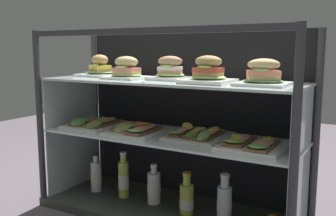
{
  "coord_description": "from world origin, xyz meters",
  "views": [
    {
      "loc": [
        0.93,
        -1.6,
        0.84
      ],
      "look_at": [
        0.0,
        0.0,
        0.56
      ],
      "focal_mm": 41.1,
      "sensor_mm": 36.0,
      "label": 1
    }
  ],
  "objects_px": {
    "plated_roll_sandwich_right_of_center": "(100,69)",
    "plated_roll_sandwich_mid_right": "(126,70)",
    "plated_roll_sandwich_center": "(170,71)",
    "juice_bottle_back_center": "(187,198)",
    "juice_bottle_back_right": "(154,187)",
    "juice_bottle_near_post": "(224,202)",
    "open_sandwich_tray_left_of_center": "(198,134)",
    "open_sandwich_tray_mid_right": "(137,129)",
    "juice_bottle_front_left_end": "(124,179)",
    "open_sandwich_tray_far_left": "(95,123)",
    "plated_roll_sandwich_far_right": "(208,73)",
    "open_sandwich_tray_near_right_corner": "(252,144)",
    "plated_roll_sandwich_left_of_center": "(263,75)",
    "juice_bottle_front_right_end": "(97,176)"
  },
  "relations": [
    {
      "from": "plated_roll_sandwich_far_right",
      "to": "open_sandwich_tray_near_right_corner",
      "type": "bearing_deg",
      "value": 1.1
    },
    {
      "from": "plated_roll_sandwich_right_of_center",
      "to": "juice_bottle_near_post",
      "type": "xyz_separation_m",
      "value": [
        0.78,
        -0.07,
        -0.6
      ]
    },
    {
      "from": "plated_roll_sandwich_right_of_center",
      "to": "juice_bottle_front_right_end",
      "type": "height_order",
      "value": "plated_roll_sandwich_right_of_center"
    },
    {
      "from": "plated_roll_sandwich_right_of_center",
      "to": "open_sandwich_tray_near_right_corner",
      "type": "relative_size",
      "value": 0.68
    },
    {
      "from": "plated_roll_sandwich_right_of_center",
      "to": "juice_bottle_front_right_end",
      "type": "bearing_deg",
      "value": -89.13
    },
    {
      "from": "open_sandwich_tray_far_left",
      "to": "juice_bottle_back_right",
      "type": "bearing_deg",
      "value": 7.09
    },
    {
      "from": "plated_roll_sandwich_center",
      "to": "juice_bottle_front_left_end",
      "type": "xyz_separation_m",
      "value": [
        -0.27,
        -0.03,
        -0.59
      ]
    },
    {
      "from": "plated_roll_sandwich_left_of_center",
      "to": "open_sandwich_tray_near_right_corner",
      "type": "height_order",
      "value": "plated_roll_sandwich_left_of_center"
    },
    {
      "from": "plated_roll_sandwich_right_of_center",
      "to": "open_sandwich_tray_left_of_center",
      "type": "distance_m",
      "value": 0.69
    },
    {
      "from": "plated_roll_sandwich_far_right",
      "to": "juice_bottle_front_right_end",
      "type": "bearing_deg",
      "value": 175.74
    },
    {
      "from": "plated_roll_sandwich_center",
      "to": "juice_bottle_front_right_end",
      "type": "relative_size",
      "value": 0.82
    },
    {
      "from": "open_sandwich_tray_left_of_center",
      "to": "juice_bottle_near_post",
      "type": "xyz_separation_m",
      "value": [
        0.16,
        -0.03,
        -0.3
      ]
    },
    {
      "from": "plated_roll_sandwich_center",
      "to": "open_sandwich_tray_left_of_center",
      "type": "height_order",
      "value": "plated_roll_sandwich_center"
    },
    {
      "from": "juice_bottle_front_left_end",
      "to": "juice_bottle_front_right_end",
      "type": "bearing_deg",
      "value": -179.21
    },
    {
      "from": "plated_roll_sandwich_center",
      "to": "plated_roll_sandwich_mid_right",
      "type": "bearing_deg",
      "value": -167.21
    },
    {
      "from": "open_sandwich_tray_left_of_center",
      "to": "juice_bottle_near_post",
      "type": "distance_m",
      "value": 0.34
    },
    {
      "from": "plated_roll_sandwich_far_right",
      "to": "juice_bottle_near_post",
      "type": "height_order",
      "value": "plated_roll_sandwich_far_right"
    },
    {
      "from": "juice_bottle_back_center",
      "to": "juice_bottle_near_post",
      "type": "distance_m",
      "value": 0.2
    },
    {
      "from": "open_sandwich_tray_left_of_center",
      "to": "plated_roll_sandwich_center",
      "type": "bearing_deg",
      "value": 173.89
    },
    {
      "from": "plated_roll_sandwich_center",
      "to": "juice_bottle_front_right_end",
      "type": "distance_m",
      "value": 0.76
    },
    {
      "from": "open_sandwich_tray_near_right_corner",
      "to": "juice_bottle_back_right",
      "type": "bearing_deg",
      "value": 173.46
    },
    {
      "from": "open_sandwich_tray_far_left",
      "to": "juice_bottle_front_right_end",
      "type": "relative_size",
      "value": 1.34
    },
    {
      "from": "open_sandwich_tray_far_left",
      "to": "open_sandwich_tray_near_right_corner",
      "type": "bearing_deg",
      "value": -1.14
    },
    {
      "from": "open_sandwich_tray_mid_right",
      "to": "juice_bottle_back_right",
      "type": "distance_m",
      "value": 0.32
    },
    {
      "from": "open_sandwich_tray_near_right_corner",
      "to": "plated_roll_sandwich_center",
      "type": "bearing_deg",
      "value": 169.51
    },
    {
      "from": "plated_roll_sandwich_right_of_center",
      "to": "open_sandwich_tray_mid_right",
      "type": "height_order",
      "value": "plated_roll_sandwich_right_of_center"
    },
    {
      "from": "juice_bottle_back_center",
      "to": "juice_bottle_front_left_end",
      "type": "bearing_deg",
      "value": 177.86
    },
    {
      "from": "open_sandwich_tray_near_right_corner",
      "to": "juice_bottle_front_left_end",
      "type": "relative_size",
      "value": 1.21
    },
    {
      "from": "plated_roll_sandwich_mid_right",
      "to": "juice_bottle_back_center",
      "type": "xyz_separation_m",
      "value": [
        0.35,
        0.0,
        -0.62
      ]
    },
    {
      "from": "plated_roll_sandwich_far_right",
      "to": "open_sandwich_tray_left_of_center",
      "type": "distance_m",
      "value": 0.31
    },
    {
      "from": "plated_roll_sandwich_right_of_center",
      "to": "open_sandwich_tray_left_of_center",
      "type": "xyz_separation_m",
      "value": [
        0.62,
        -0.04,
        -0.29
      ]
    },
    {
      "from": "open_sandwich_tray_near_right_corner",
      "to": "juice_bottle_near_post",
      "type": "xyz_separation_m",
      "value": [
        -0.13,
        0.04,
        -0.3
      ]
    },
    {
      "from": "plated_roll_sandwich_right_of_center",
      "to": "open_sandwich_tray_far_left",
      "type": "bearing_deg",
      "value": -72.48
    },
    {
      "from": "plated_roll_sandwich_center",
      "to": "juice_bottle_back_center",
      "type": "bearing_deg",
      "value": -21.34
    },
    {
      "from": "plated_roll_sandwich_center",
      "to": "plated_roll_sandwich_left_of_center",
      "type": "height_order",
      "value": "plated_roll_sandwich_center"
    },
    {
      "from": "plated_roll_sandwich_right_of_center",
      "to": "plated_roll_sandwich_left_of_center",
      "type": "bearing_deg",
      "value": -4.98
    },
    {
      "from": "juice_bottle_back_center",
      "to": "plated_roll_sandwich_left_of_center",
      "type": "bearing_deg",
      "value": -2.37
    },
    {
      "from": "plated_roll_sandwich_right_of_center",
      "to": "plated_roll_sandwich_mid_right",
      "type": "relative_size",
      "value": 1.03
    },
    {
      "from": "juice_bottle_front_left_end",
      "to": "juice_bottle_back_center",
      "type": "xyz_separation_m",
      "value": [
        0.39,
        -0.01,
        -0.03
      ]
    },
    {
      "from": "juice_bottle_back_right",
      "to": "plated_roll_sandwich_mid_right",
      "type": "bearing_deg",
      "value": -168.53
    },
    {
      "from": "plated_roll_sandwich_center",
      "to": "open_sandwich_tray_mid_right",
      "type": "distance_m",
      "value": 0.34
    },
    {
      "from": "plated_roll_sandwich_mid_right",
      "to": "open_sandwich_tray_left_of_center",
      "type": "relative_size",
      "value": 0.67
    },
    {
      "from": "juice_bottle_front_left_end",
      "to": "open_sandwich_tray_mid_right",
      "type": "bearing_deg",
      "value": -19.53
    },
    {
      "from": "plated_roll_sandwich_center",
      "to": "open_sandwich_tray_near_right_corner",
      "type": "relative_size",
      "value": 0.6
    },
    {
      "from": "plated_roll_sandwich_far_right",
      "to": "plated_roll_sandwich_left_of_center",
      "type": "relative_size",
      "value": 1.01
    },
    {
      "from": "juice_bottle_front_left_end",
      "to": "juice_bottle_near_post",
      "type": "bearing_deg",
      "value": -1.28
    },
    {
      "from": "plated_roll_sandwich_center",
      "to": "plated_roll_sandwich_far_right",
      "type": "distance_m",
      "value": 0.26
    },
    {
      "from": "plated_roll_sandwich_right_of_center",
      "to": "juice_bottle_near_post",
      "type": "distance_m",
      "value": 0.98
    },
    {
      "from": "plated_roll_sandwich_center",
      "to": "juice_bottle_back_center",
      "type": "height_order",
      "value": "plated_roll_sandwich_center"
    },
    {
      "from": "plated_roll_sandwich_center",
      "to": "juice_bottle_near_post",
      "type": "relative_size",
      "value": 0.79
    }
  ]
}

